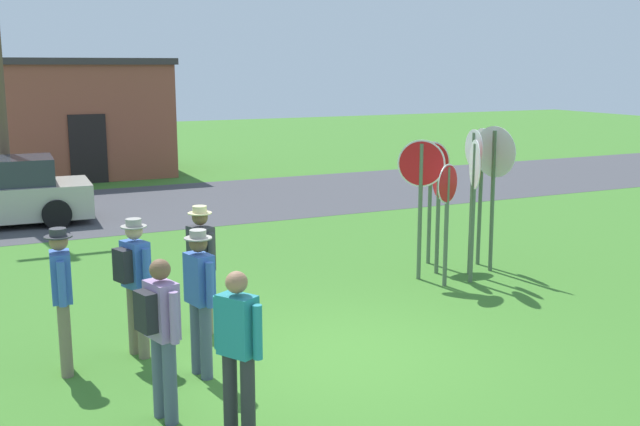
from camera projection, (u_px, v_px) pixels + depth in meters
ground_plane at (334, 355)px, 9.41m from camera, size 80.00×80.00×0.00m
street_asphalt at (141, 206)px, 19.30m from camera, size 60.00×6.40×0.01m
building_background at (77, 117)px, 24.53m from camera, size 5.72×4.26×3.77m
stop_sign_rear_left at (473, 179)px, 12.71m from camera, size 0.13×0.64×2.50m
stop_sign_rear_right at (447, 205)px, 12.09m from camera, size 0.57×0.30×2.01m
stop_sign_leaning_right at (430, 180)px, 13.46m from camera, size 0.81×0.07×2.23m
stop_sign_far_back at (481, 173)px, 13.38m from camera, size 0.11×0.72×2.47m
stop_sign_tallest at (421, 184)px, 12.43m from camera, size 0.65×0.45×2.36m
stop_sign_leaning_left at (474, 185)px, 12.25m from camera, size 0.34×0.74×2.38m
stop_sign_low_front at (494, 171)px, 12.92m from camera, size 0.24×0.86×2.54m
stop_sign_center_cluster at (438, 194)px, 12.83m from camera, size 0.22×0.71×2.06m
person_holding_notes at (135, 277)px, 9.19m from camera, size 0.43×0.54×1.74m
person_in_teal at (160, 328)px, 7.49m from camera, size 0.42×0.55×1.69m
person_in_dark_shirt at (200, 294)px, 8.60m from camera, size 0.31×0.56×1.74m
person_near_signs at (201, 262)px, 10.03m from camera, size 0.33×0.54×1.74m
person_in_blue at (238, 347)px, 7.07m from camera, size 0.37×0.50×1.69m
person_with_sunhat at (62, 292)px, 8.67m from camera, size 0.32×0.57×1.74m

